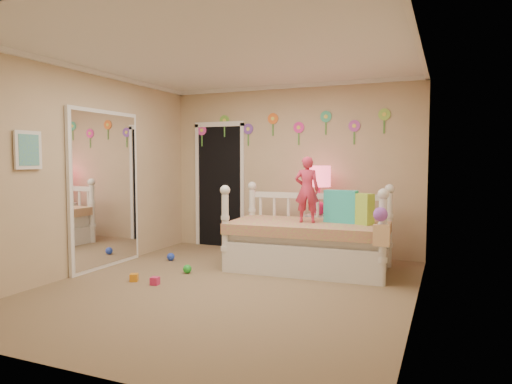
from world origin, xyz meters
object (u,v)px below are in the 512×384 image
at_px(child, 307,190).
at_px(table_lamp, 319,182).
at_px(daybed, 309,227).
at_px(nightstand, 319,237).

xyz_separation_m(child, table_lamp, (-0.04, 0.77, 0.06)).
xyz_separation_m(daybed, nightstand, (-0.06, 0.72, -0.24)).
bearing_deg(table_lamp, nightstand, 63.43).
xyz_separation_m(daybed, table_lamp, (-0.06, 0.72, 0.55)).
relative_size(child, nightstand, 1.34).
relative_size(daybed, table_lamp, 2.90).
xyz_separation_m(nightstand, table_lamp, (-0.00, -0.00, 0.80)).
relative_size(daybed, nightstand, 3.25).
bearing_deg(nightstand, child, -78.60).
relative_size(child, table_lamp, 1.20).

